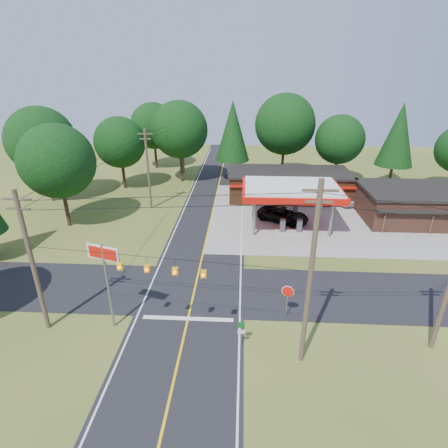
# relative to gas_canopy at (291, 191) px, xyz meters

# --- Properties ---
(ground) EXTENTS (120.00, 120.00, 0.00)m
(ground) POSITION_rel_gas_canopy_xyz_m (-9.00, -13.00, -4.27)
(ground) COLOR #475B20
(ground) RESTS_ON ground
(main_highway) EXTENTS (8.00, 120.00, 0.02)m
(main_highway) POSITION_rel_gas_canopy_xyz_m (-9.00, -13.00, -4.26)
(main_highway) COLOR black
(main_highway) RESTS_ON ground
(cross_road) EXTENTS (70.00, 7.00, 0.02)m
(cross_road) POSITION_rel_gas_canopy_xyz_m (-9.00, -13.00, -4.25)
(cross_road) COLOR black
(cross_road) RESTS_ON ground
(lane_center_yellow) EXTENTS (0.15, 110.00, 0.00)m
(lane_center_yellow) POSITION_rel_gas_canopy_xyz_m (-9.00, -13.00, -4.24)
(lane_center_yellow) COLOR yellow
(lane_center_yellow) RESTS_ON main_highway
(gas_canopy) EXTENTS (10.60, 7.40, 4.88)m
(gas_canopy) POSITION_rel_gas_canopy_xyz_m (0.00, 0.00, 0.00)
(gas_canopy) COLOR gray
(gas_canopy) RESTS_ON ground
(convenience_store) EXTENTS (16.40, 7.55, 3.80)m
(convenience_store) POSITION_rel_gas_canopy_xyz_m (1.00, 9.98, -2.35)
(convenience_store) COLOR brown
(convenience_store) RESTS_ON ground
(utility_pole_near_right) EXTENTS (1.80, 0.30, 11.50)m
(utility_pole_near_right) POSITION_rel_gas_canopy_xyz_m (-1.50, -20.00, 1.69)
(utility_pole_near_right) COLOR #473828
(utility_pole_near_right) RESTS_ON ground
(utility_pole_near_left) EXTENTS (1.80, 0.30, 10.00)m
(utility_pole_near_left) POSITION_rel_gas_canopy_xyz_m (-18.50, -18.00, 0.93)
(utility_pole_near_left) COLOR #473828
(utility_pole_near_left) RESTS_ON ground
(utility_pole_far_left) EXTENTS (1.80, 0.30, 10.00)m
(utility_pole_far_left) POSITION_rel_gas_canopy_xyz_m (-17.00, 5.00, 0.93)
(utility_pole_far_left) COLOR #473828
(utility_pole_far_left) RESTS_ON ground
(utility_pole_north) EXTENTS (0.30, 0.30, 9.50)m
(utility_pole_north) POSITION_rel_gas_canopy_xyz_m (-15.50, 22.00, 0.48)
(utility_pole_north) COLOR #473828
(utility_pole_north) RESTS_ON ground
(overhead_beacons) EXTENTS (17.04, 2.04, 1.03)m
(overhead_beacons) POSITION_rel_gas_canopy_xyz_m (-10.00, -19.00, 1.95)
(overhead_beacons) COLOR black
(overhead_beacons) RESTS_ON ground
(treeline_backdrop) EXTENTS (70.27, 51.59, 13.30)m
(treeline_backdrop) POSITION_rel_gas_canopy_xyz_m (-8.18, 11.01, 3.22)
(treeline_backdrop) COLOR #332316
(treeline_backdrop) RESTS_ON ground
(suv_car) EXTENTS (8.02, 8.02, 1.64)m
(suv_car) POSITION_rel_gas_canopy_xyz_m (-0.50, 1.50, -3.45)
(suv_car) COLOR black
(suv_car) RESTS_ON ground
(sedan_car) EXTENTS (5.63, 5.63, 1.56)m
(sedan_car) POSITION_rel_gas_canopy_xyz_m (8.00, 8.00, -3.49)
(sedan_car) COLOR silver
(sedan_car) RESTS_ON ground
(big_stop_sign) EXTENTS (2.28, 0.79, 6.36)m
(big_stop_sign) POSITION_rel_gas_canopy_xyz_m (-14.00, -17.63, 0.41)
(big_stop_sign) COLOR gray
(big_stop_sign) RESTS_ON ground
(octagonal_stop_sign) EXTENTS (0.89, 0.31, 2.66)m
(octagonal_stop_sign) POSITION_rel_gas_canopy_xyz_m (-2.00, -16.01, -2.27)
(octagonal_stop_sign) COLOR gray
(octagonal_stop_sign) RESTS_ON ground
(route_sign_post) EXTENTS (0.44, 0.09, 2.16)m
(route_sign_post) POSITION_rel_gas_canopy_xyz_m (-5.20, -19.02, -2.98)
(route_sign_post) COLOR gray
(route_sign_post) RESTS_ON ground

